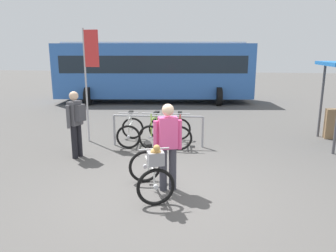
% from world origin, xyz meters
% --- Properties ---
extents(ground_plane, '(80.00, 80.00, 0.00)m').
position_xyz_m(ground_plane, '(0.00, 0.00, 0.00)').
color(ground_plane, '#514F4C').
extents(bike_rack_rail, '(2.50, 0.26, 0.88)m').
position_xyz_m(bike_rack_rail, '(-0.71, 2.99, 0.64)').
color(bike_rack_rail, '#99999E').
rests_on(bike_rack_rail, ground).
extents(racked_bike_white, '(0.83, 1.21, 0.98)m').
position_xyz_m(racked_bike_white, '(-1.53, 3.10, 0.37)').
color(racked_bike_white, black).
rests_on(racked_bike_white, ground).
extents(racked_bike_lime, '(0.72, 1.15, 0.98)m').
position_xyz_m(racked_bike_lime, '(-0.83, 3.16, 0.37)').
color(racked_bike_lime, black).
rests_on(racked_bike_lime, ground).
extents(racked_bike_red, '(0.80, 1.17, 0.97)m').
position_xyz_m(racked_bike_red, '(-0.13, 3.22, 0.37)').
color(racked_bike_red, black).
rests_on(racked_bike_red, ground).
extents(featured_bicycle, '(1.04, 1.26, 1.09)m').
position_xyz_m(featured_bicycle, '(-0.22, -0.12, 0.49)').
color(featured_bicycle, black).
rests_on(featured_bicycle, ground).
extents(person_with_featured_bike, '(0.50, 0.30, 1.64)m').
position_xyz_m(person_with_featured_bike, '(0.03, 0.18, 0.91)').
color(person_with_featured_bike, '#383842').
rests_on(person_with_featured_bike, ground).
extents(pedestrian_with_backpack, '(0.39, 0.52, 1.64)m').
position_xyz_m(pedestrian_with_backpack, '(-2.48, 1.71, 0.94)').
color(pedestrian_with_backpack, black).
rests_on(pedestrian_with_backpack, ground).
extents(bus_distant, '(10.26, 4.39, 3.08)m').
position_xyz_m(bus_distant, '(-2.52, 11.17, 1.74)').
color(bus_distant, '#3366B7').
rests_on(bus_distant, ground).
extents(banner_flag, '(0.45, 0.05, 3.20)m').
position_xyz_m(banner_flag, '(-2.69, 3.17, 2.23)').
color(banner_flag, '#B2B2B7').
rests_on(banner_flag, ground).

